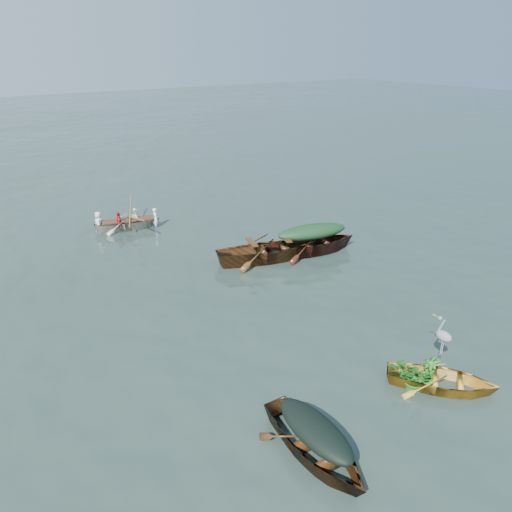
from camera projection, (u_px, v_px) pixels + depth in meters
The scene contains 13 objects.
ground at pixel (339, 311), 13.98m from camera, with size 140.00×140.00×0.00m, color #2C3E38.
yellow_dinghy at pixel (441, 388), 10.87m from camera, with size 1.26×2.90×0.77m, color orange.
dark_covered_boat at pixel (314, 455), 9.12m from camera, with size 1.29×3.47×0.85m, color #492811.
green_tarp_boat at pixel (311, 253), 17.81m from camera, with size 1.48×4.75×1.13m, color #42150F.
open_wooden_boat at pixel (268, 260), 17.23m from camera, with size 1.55×5.00×1.21m, color brown.
rowed_boat at pixel (129, 229), 20.10m from camera, with size 1.09×3.62×0.82m, color beige.
dark_tarp_cover at pixel (315, 428), 8.87m from camera, with size 0.71×1.91×0.40m, color black.
green_tarp_cover at pixel (312, 232), 17.48m from camera, with size 0.81×2.61×0.52m, color #193D1E.
thwart_benches at pixel (269, 244), 16.98m from camera, with size 0.93×2.50×0.04m, color #42240F, non-canonical shape.
heron at pixel (443, 341), 11.04m from camera, with size 0.28×0.40×0.92m, color #999CA1, non-canonical shape.
dinghy_weeds at pixel (418, 357), 10.77m from camera, with size 0.70×0.90×0.60m, color #1E6A1B.
rowers at pixel (126, 210), 19.78m from camera, with size 0.98×2.53×0.76m, color white.
oars at pixel (127, 219), 19.92m from camera, with size 2.60×0.60×0.06m, color brown, non-canonical shape.
Camera 1 is at (-8.80, -8.80, 6.95)m, focal length 35.00 mm.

